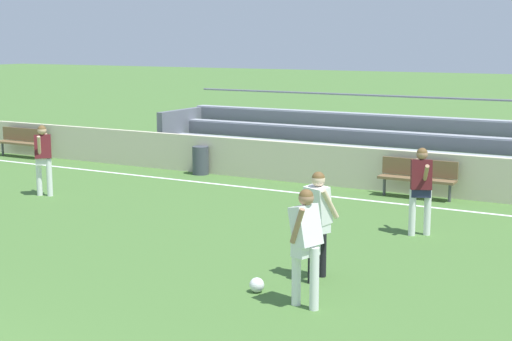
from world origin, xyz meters
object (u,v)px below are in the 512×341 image
object	(u,v)px
player_white_dropping_back	(318,216)
player_dark_on_ball	(43,154)
bleacher_stand	(479,151)
trash_bin	(201,160)
bench_near_wall_gap	(418,175)
player_dark_wide_right	(421,183)
bench_centre_sideline	(22,140)
player_white_deep_cover	(306,238)
soccer_ball	(257,285)

from	to	relation	value
player_white_dropping_back	player_dark_on_ball	size ratio (longest dim) A/B	1.01
bleacher_stand	trash_bin	world-z (taller)	bleacher_stand
bench_near_wall_gap	player_dark_wide_right	distance (m)	3.52
bleacher_stand	bench_centre_sideline	bearing A→B (deg)	-169.77
bleacher_stand	player_white_deep_cover	distance (m)	10.36
player_dark_on_ball	trash_bin	bearing A→B (deg)	68.77
player_dark_on_ball	soccer_ball	world-z (taller)	player_dark_on_ball
player_white_deep_cover	soccer_ball	distance (m)	1.27
bleacher_stand	player_white_dropping_back	xyz separation A→B (m)	(-0.30, -9.17, 0.16)
bench_near_wall_gap	soccer_ball	bearing A→B (deg)	-90.08
player_dark_wide_right	soccer_ball	xyz separation A→B (m)	(-1.09, -4.36, -0.89)
bleacher_stand	soccer_ball	distance (m)	10.19
bench_near_wall_gap	soccer_ball	size ratio (longest dim) A/B	8.18
player_white_dropping_back	player_dark_wide_right	bearing A→B (deg)	80.59
player_white_dropping_back	player_dark_on_ball	xyz separation A→B (m)	(-8.29, 2.64, -0.01)
bench_near_wall_gap	player_dark_on_ball	size ratio (longest dim) A/B	1.07
bench_centre_sideline	player_dark_on_ball	world-z (taller)	player_dark_on_ball
bleacher_stand	bench_centre_sideline	world-z (taller)	bleacher_stand
soccer_ball	player_dark_on_ball	bearing A→B (deg)	155.10
bench_near_wall_gap	player_dark_wide_right	xyz separation A→B (m)	(1.08, -3.32, 0.45)
trash_bin	player_dark_wide_right	world-z (taller)	player_dark_wide_right
player_white_deep_cover	player_dark_wide_right	xyz separation A→B (m)	(0.20, 4.59, 0.00)
player_dark_wide_right	trash_bin	bearing A→B (deg)	154.41
player_white_dropping_back	player_dark_on_ball	distance (m)	8.70
bench_near_wall_gap	bench_centre_sideline	xyz separation A→B (m)	(-12.76, 0.00, 0.00)
trash_bin	player_white_deep_cover	size ratio (longest dim) A/B	0.46
bleacher_stand	player_dark_wide_right	xyz separation A→B (m)	(0.26, -5.77, 0.14)
bleacher_stand	bench_near_wall_gap	xyz separation A→B (m)	(-0.81, -2.45, -0.31)
bench_centre_sideline	player_dark_on_ball	size ratio (longest dim) A/B	1.07
player_dark_on_ball	bleacher_stand	bearing A→B (deg)	37.25
bench_near_wall_gap	trash_bin	size ratio (longest dim) A/B	2.33
bench_near_wall_gap	player_white_dropping_back	distance (m)	6.75
bench_near_wall_gap	player_dark_on_ball	xyz separation A→B (m)	(-7.77, -4.08, 0.45)
player_white_dropping_back	soccer_ball	size ratio (longest dim) A/B	7.69
bench_near_wall_gap	bench_centre_sideline	size ratio (longest dim) A/B	1.00
bleacher_stand	trash_bin	bearing A→B (deg)	-161.57
player_dark_on_ball	soccer_ball	xyz separation A→B (m)	(7.76, -3.60, -0.89)
player_dark_on_ball	player_white_dropping_back	bearing A→B (deg)	-17.67
trash_bin	player_dark_on_ball	bearing A→B (deg)	-111.23
bleacher_stand	player_dark_on_ball	size ratio (longest dim) A/B	10.98
player_white_dropping_back	soccer_ball	distance (m)	1.42
bleacher_stand	soccer_ball	size ratio (longest dim) A/B	83.74
bleacher_stand	trash_bin	size ratio (longest dim) A/B	23.86
trash_bin	soccer_ball	bearing A→B (deg)	-51.91
bench_centre_sideline	player_dark_wide_right	world-z (taller)	player_dark_wide_right
player_white_deep_cover	soccer_ball	bearing A→B (deg)	165.75
player_white_deep_cover	bleacher_stand	bearing A→B (deg)	90.35
bench_centre_sideline	player_white_deep_cover	xyz separation A→B (m)	(13.64, -7.91, 0.45)
bleacher_stand	player_dark_wide_right	distance (m)	5.78
player_dark_wide_right	bench_centre_sideline	bearing A→B (deg)	166.50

